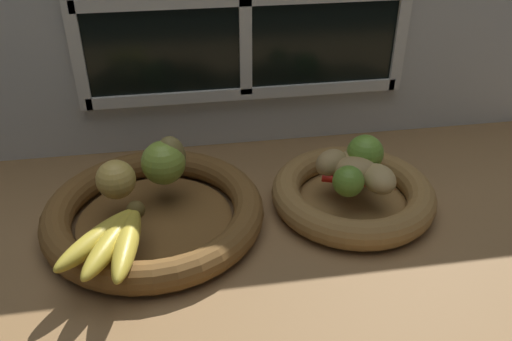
{
  "coord_description": "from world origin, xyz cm",
  "views": [
    {
      "loc": [
        -14.04,
        -71.97,
        55.78
      ],
      "look_at": [
        -2.06,
        2.0,
        9.1
      ],
      "focal_mm": 36.92,
      "sensor_mm": 36.0,
      "label": 1
    }
  ],
  "objects_px": {
    "banana_bunch_front": "(113,240)",
    "potato_back": "(358,158)",
    "fruit_bowl_right": "(353,194)",
    "potato_large": "(355,170)",
    "lime_near": "(348,181)",
    "potato_oblong": "(332,163)",
    "fruit_bowl_left": "(154,213)",
    "apple_green_back": "(163,163)",
    "pear_brown": "(171,158)",
    "apple_golden_left": "(116,179)",
    "chili_pepper": "(360,184)",
    "potato_small": "(379,179)",
    "lime_far": "(365,153)"
  },
  "relations": [
    {
      "from": "pear_brown",
      "to": "potato_oblong",
      "type": "xyz_separation_m",
      "value": [
        0.28,
        -0.04,
        -0.02
      ]
    },
    {
      "from": "fruit_bowl_right",
      "to": "lime_near",
      "type": "height_order",
      "value": "lime_near"
    },
    {
      "from": "fruit_bowl_right",
      "to": "potato_back",
      "type": "relative_size",
      "value": 3.92
    },
    {
      "from": "lime_near",
      "to": "potato_oblong",
      "type": "bearing_deg",
      "value": 98.65
    },
    {
      "from": "lime_far",
      "to": "potato_back",
      "type": "bearing_deg",
      "value": 152.74
    },
    {
      "from": "fruit_bowl_right",
      "to": "potato_back",
      "type": "xyz_separation_m",
      "value": [
        0.02,
        0.04,
        0.05
      ]
    },
    {
      "from": "lime_far",
      "to": "banana_bunch_front",
      "type": "bearing_deg",
      "value": -160.26
    },
    {
      "from": "banana_bunch_front",
      "to": "lime_far",
      "type": "xyz_separation_m",
      "value": [
        0.44,
        0.16,
        0.02
      ]
    },
    {
      "from": "apple_green_back",
      "to": "apple_golden_left",
      "type": "bearing_deg",
      "value": -157.41
    },
    {
      "from": "fruit_bowl_right",
      "to": "potato_small",
      "type": "relative_size",
      "value": 4.04
    },
    {
      "from": "apple_golden_left",
      "to": "lime_near",
      "type": "height_order",
      "value": "apple_golden_left"
    },
    {
      "from": "fruit_bowl_left",
      "to": "potato_large",
      "type": "relative_size",
      "value": 4.56
    },
    {
      "from": "potato_back",
      "to": "potato_large",
      "type": "height_order",
      "value": "potato_large"
    },
    {
      "from": "apple_golden_left",
      "to": "lime_far",
      "type": "relative_size",
      "value": 0.99
    },
    {
      "from": "apple_green_back",
      "to": "pear_brown",
      "type": "height_order",
      "value": "pear_brown"
    },
    {
      "from": "potato_small",
      "to": "apple_green_back",
      "type": "bearing_deg",
      "value": 166.81
    },
    {
      "from": "apple_golden_left",
      "to": "chili_pepper",
      "type": "relative_size",
      "value": 0.51
    },
    {
      "from": "potato_back",
      "to": "lime_far",
      "type": "xyz_separation_m",
      "value": [
        0.01,
        -0.01,
        0.01
      ]
    },
    {
      "from": "apple_golden_left",
      "to": "potato_small",
      "type": "relative_size",
      "value": 0.91
    },
    {
      "from": "apple_golden_left",
      "to": "potato_back",
      "type": "height_order",
      "value": "apple_golden_left"
    },
    {
      "from": "potato_oblong",
      "to": "potato_back",
      "type": "bearing_deg",
      "value": 15.95
    },
    {
      "from": "fruit_bowl_left",
      "to": "banana_bunch_front",
      "type": "relative_size",
      "value": 2.08
    },
    {
      "from": "fruit_bowl_left",
      "to": "apple_green_back",
      "type": "distance_m",
      "value": 0.09
    },
    {
      "from": "fruit_bowl_right",
      "to": "lime_far",
      "type": "xyz_separation_m",
      "value": [
        0.03,
        0.04,
        0.06
      ]
    },
    {
      "from": "banana_bunch_front",
      "to": "potato_large",
      "type": "bearing_deg",
      "value": 16.25
    },
    {
      "from": "fruit_bowl_left",
      "to": "potato_small",
      "type": "distance_m",
      "value": 0.39
    },
    {
      "from": "fruit_bowl_right",
      "to": "potato_large",
      "type": "xyz_separation_m",
      "value": [
        -0.0,
        0.0,
        0.05
      ]
    },
    {
      "from": "chili_pepper",
      "to": "potato_back",
      "type": "bearing_deg",
      "value": 102.22
    },
    {
      "from": "fruit_bowl_left",
      "to": "chili_pepper",
      "type": "xyz_separation_m",
      "value": [
        0.35,
        -0.02,
        0.04
      ]
    },
    {
      "from": "apple_golden_left",
      "to": "potato_large",
      "type": "distance_m",
      "value": 0.41
    },
    {
      "from": "potato_back",
      "to": "potato_oblong",
      "type": "height_order",
      "value": "potato_oblong"
    },
    {
      "from": "potato_small",
      "to": "pear_brown",
      "type": "bearing_deg",
      "value": 164.74
    },
    {
      "from": "potato_oblong",
      "to": "lime_near",
      "type": "height_order",
      "value": "lime_near"
    },
    {
      "from": "potato_small",
      "to": "lime_near",
      "type": "height_order",
      "value": "lime_near"
    },
    {
      "from": "apple_green_back",
      "to": "chili_pepper",
      "type": "distance_m",
      "value": 0.34
    },
    {
      "from": "fruit_bowl_left",
      "to": "chili_pepper",
      "type": "height_order",
      "value": "chili_pepper"
    },
    {
      "from": "potato_back",
      "to": "potato_large",
      "type": "bearing_deg",
      "value": -114.44
    },
    {
      "from": "apple_green_back",
      "to": "lime_near",
      "type": "bearing_deg",
      "value": -16.69
    },
    {
      "from": "potato_large",
      "to": "lime_far",
      "type": "height_order",
      "value": "lime_far"
    },
    {
      "from": "banana_bunch_front",
      "to": "potato_oblong",
      "type": "height_order",
      "value": "potato_oblong"
    },
    {
      "from": "fruit_bowl_left",
      "to": "chili_pepper",
      "type": "relative_size",
      "value": 2.9
    },
    {
      "from": "apple_golden_left",
      "to": "potato_oblong",
      "type": "xyz_separation_m",
      "value": [
        0.37,
        0.01,
        -0.01
      ]
    },
    {
      "from": "banana_bunch_front",
      "to": "potato_back",
      "type": "bearing_deg",
      "value": 20.77
    },
    {
      "from": "fruit_bowl_right",
      "to": "potato_small",
      "type": "distance_m",
      "value": 0.07
    },
    {
      "from": "fruit_bowl_left",
      "to": "apple_green_back",
      "type": "relative_size",
      "value": 4.86
    },
    {
      "from": "fruit_bowl_right",
      "to": "potato_small",
      "type": "height_order",
      "value": "potato_small"
    },
    {
      "from": "fruit_bowl_left",
      "to": "apple_golden_left",
      "type": "bearing_deg",
      "value": 160.26
    },
    {
      "from": "apple_green_back",
      "to": "banana_bunch_front",
      "type": "relative_size",
      "value": 0.43
    },
    {
      "from": "potato_small",
      "to": "potato_oblong",
      "type": "xyz_separation_m",
      "value": [
        -0.07,
        0.06,
        0.0
      ]
    },
    {
      "from": "pear_brown",
      "to": "potato_small",
      "type": "xyz_separation_m",
      "value": [
        0.35,
        -0.09,
        -0.02
      ]
    }
  ]
}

